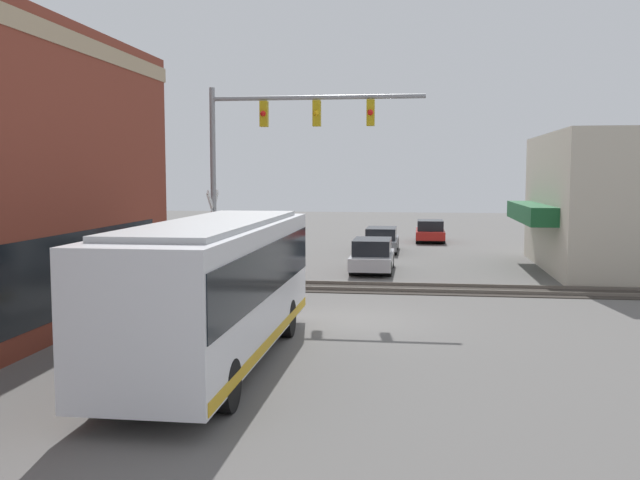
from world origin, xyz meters
name	(u,v)px	position (x,y,z in m)	size (l,w,h in m)	color
ground_plane	(357,320)	(0.00, 0.00, 0.00)	(120.00, 120.00, 0.00)	#605E5B
city_bus	(216,285)	(-5.26, 2.80, 1.83)	(10.17, 2.59, 3.33)	silver
traffic_signal_gantry	(274,142)	(3.99, 3.30, 5.51)	(0.42, 7.65, 7.44)	gray
crossing_signal	(213,232)	(3.95, 5.56, 2.30)	(1.41, 1.18, 3.81)	gray
rail_track_near	(370,288)	(6.00, 0.00, 0.03)	(2.60, 60.00, 0.15)	#332D28
parked_car_silver	(372,256)	(10.67, 0.20, 0.69)	(4.60, 1.82, 1.50)	#B7B7BC
parked_car_grey	(382,240)	(18.84, 0.20, 0.65)	(4.79, 1.82, 1.39)	slate
parked_car_red	(430,232)	(25.17, -2.60, 0.66)	(4.25, 1.82, 1.41)	#B21E19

